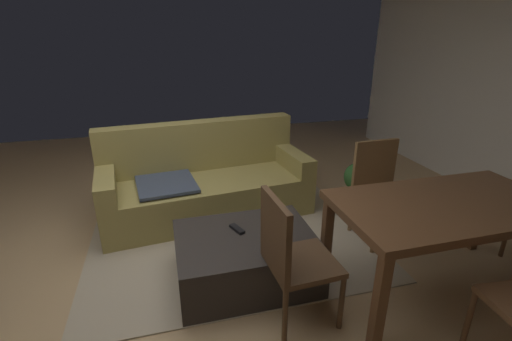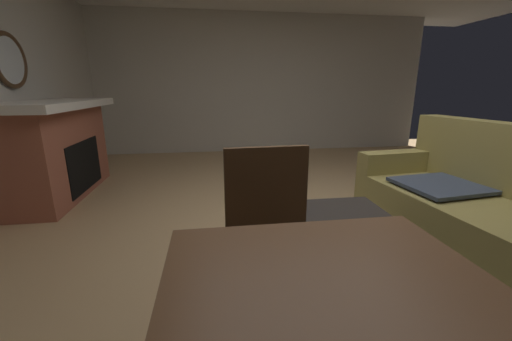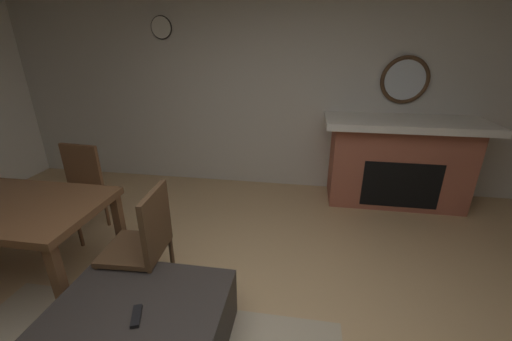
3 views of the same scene
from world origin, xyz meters
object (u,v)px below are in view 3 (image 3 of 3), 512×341
at_px(fireplace, 398,161).
at_px(wall_clock, 161,27).
at_px(ottoman_coffee_table, 143,327).
at_px(tv_remote, 136,316).
at_px(round_wall_mirror, 405,80).
at_px(dining_table, 2,212).
at_px(dining_chair_south, 77,185).
at_px(dining_chair_west, 145,240).

distance_m(fireplace, wall_clock, 3.42).
bearing_deg(ottoman_coffee_table, tv_remote, 113.95).
height_order(fireplace, ottoman_coffee_table, fireplace).
height_order(fireplace, round_wall_mirror, round_wall_mirror).
relative_size(dining_table, dining_chair_south, 1.72).
bearing_deg(dining_chair_west, tv_remote, 111.61).
distance_m(fireplace, dining_table, 4.04).
distance_m(fireplace, tv_remote, 3.33).
relative_size(round_wall_mirror, dining_chair_south, 0.61).
bearing_deg(ottoman_coffee_table, wall_clock, -71.50).
bearing_deg(wall_clock, dining_table, 79.23).
height_order(dining_chair_south, wall_clock, wall_clock).
bearing_deg(dining_table, round_wall_mirror, -146.38).
relative_size(ottoman_coffee_table, dining_table, 0.67).
bearing_deg(dining_chair_south, dining_chair_west, 145.32).
bearing_deg(wall_clock, ottoman_coffee_table, 108.50).
relative_size(tv_remote, dining_chair_south, 0.17).
relative_size(round_wall_mirror, dining_chair_west, 0.61).
bearing_deg(dining_chair_south, ottoman_coffee_table, 136.48).
distance_m(tv_remote, dining_chair_south, 1.99).
bearing_deg(dining_chair_south, dining_table, 89.44).
xyz_separation_m(dining_table, dining_chair_west, (-1.19, -0.01, -0.13)).
xyz_separation_m(round_wall_mirror, dining_chair_south, (3.48, 1.49, -0.96)).
bearing_deg(dining_chair_west, dining_chair_south, -34.68).
distance_m(fireplace, dining_chair_west, 3.06).
bearing_deg(tv_remote, ottoman_coffee_table, -87.37).
xyz_separation_m(dining_chair_south, wall_clock, (-0.43, -1.49, 1.56)).
xyz_separation_m(dining_chair_west, dining_chair_south, (1.18, -0.82, 0.00)).
bearing_deg(dining_chair_south, wall_clock, -106.15).
relative_size(round_wall_mirror, dining_table, 0.36).
bearing_deg(fireplace, dining_table, 30.23).
relative_size(ottoman_coffee_table, wall_clock, 3.75).
bearing_deg(fireplace, ottoman_coffee_table, 49.92).
height_order(dining_table, dining_chair_west, dining_chair_west).
height_order(ottoman_coffee_table, wall_clock, wall_clock).
relative_size(fireplace, tv_remote, 11.47).
xyz_separation_m(ottoman_coffee_table, tv_remote, (-0.04, 0.10, 0.21)).
bearing_deg(dining_chair_west, dining_table, 0.25).
height_order(tv_remote, dining_table, dining_table).
xyz_separation_m(fireplace, wall_clock, (3.04, -0.29, 1.54)).
xyz_separation_m(ottoman_coffee_table, dining_chair_west, (0.19, -0.48, 0.33)).
relative_size(dining_chair_west, wall_clock, 3.27).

